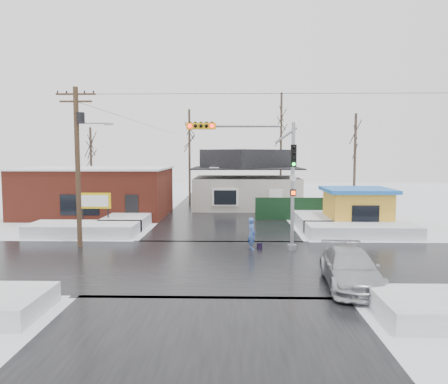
{
  "coord_description": "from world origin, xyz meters",
  "views": [
    {
      "loc": [
        0.8,
        -20.84,
        5.33
      ],
      "look_at": [
        0.19,
        5.39,
        3.0
      ],
      "focal_mm": 35.0,
      "sensor_mm": 36.0,
      "label": 1
    }
  ],
  "objects_px": {
    "traffic_signal": "(264,168)",
    "marquee_sign": "(95,202)",
    "utility_pole": "(79,157)",
    "kiosk": "(357,208)",
    "pedestrian": "(252,234)",
    "car": "(351,269)"
  },
  "relations": [
    {
      "from": "marquee_sign",
      "to": "car",
      "type": "bearing_deg",
      "value": -42.28
    },
    {
      "from": "car",
      "to": "kiosk",
      "type": "bearing_deg",
      "value": 77.48
    },
    {
      "from": "utility_pole",
      "to": "kiosk",
      "type": "distance_m",
      "value": 18.95
    },
    {
      "from": "marquee_sign",
      "to": "kiosk",
      "type": "bearing_deg",
      "value": 1.55
    },
    {
      "from": "marquee_sign",
      "to": "pedestrian",
      "type": "bearing_deg",
      "value": -31.04
    },
    {
      "from": "traffic_signal",
      "to": "utility_pole",
      "type": "distance_m",
      "value": 10.39
    },
    {
      "from": "car",
      "to": "traffic_signal",
      "type": "bearing_deg",
      "value": 118.54
    },
    {
      "from": "traffic_signal",
      "to": "car",
      "type": "distance_m",
      "value": 8.22
    },
    {
      "from": "marquee_sign",
      "to": "car",
      "type": "relative_size",
      "value": 0.51
    },
    {
      "from": "pedestrian",
      "to": "marquee_sign",
      "type": "bearing_deg",
      "value": 37.64
    },
    {
      "from": "pedestrian",
      "to": "utility_pole",
      "type": "bearing_deg",
      "value": 65.78
    },
    {
      "from": "marquee_sign",
      "to": "car",
      "type": "distance_m",
      "value": 19.58
    },
    {
      "from": "traffic_signal",
      "to": "marquee_sign",
      "type": "relative_size",
      "value": 2.75
    },
    {
      "from": "kiosk",
      "to": "car",
      "type": "relative_size",
      "value": 0.92
    },
    {
      "from": "traffic_signal",
      "to": "utility_pole",
      "type": "bearing_deg",
      "value": 177.05
    },
    {
      "from": "utility_pole",
      "to": "kiosk",
      "type": "xyz_separation_m",
      "value": [
        17.43,
        6.49,
        -3.65
      ]
    },
    {
      "from": "marquee_sign",
      "to": "pedestrian",
      "type": "relative_size",
      "value": 1.44
    },
    {
      "from": "utility_pole",
      "to": "kiosk",
      "type": "bearing_deg",
      "value": 20.44
    },
    {
      "from": "traffic_signal",
      "to": "marquee_sign",
      "type": "height_order",
      "value": "traffic_signal"
    },
    {
      "from": "pedestrian",
      "to": "kiosk",
      "type": "bearing_deg",
      "value": -69.19
    },
    {
      "from": "traffic_signal",
      "to": "car",
      "type": "relative_size",
      "value": 1.4
    },
    {
      "from": "kiosk",
      "to": "car",
      "type": "bearing_deg",
      "value": -106.48
    }
  ]
}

